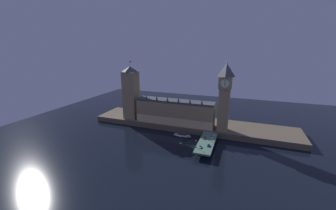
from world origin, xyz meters
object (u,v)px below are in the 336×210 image
clock_tower (225,95)px  pedestrian_near_rail (196,146)px  street_lamp_mid (214,138)px  boat_upstream (182,135)px  victoria_tower (131,93)px  car_southbound_lead (209,145)px  car_northbound_lead (204,138)px  car_southbound_trail (212,137)px  street_lamp_near (196,143)px  car_northbound_trail (200,147)px  pedestrian_far_rail (203,134)px

clock_tower → pedestrian_near_rail: clock_tower is taller
street_lamp_mid → boat_upstream: 36.90m
pedestrian_near_rail → street_lamp_mid: 18.95m
clock_tower → victoria_tower: size_ratio=1.03×
pedestrian_near_rail → car_southbound_lead: bearing=32.0°
car_northbound_lead → car_southbound_trail: bearing=35.0°
street_lamp_near → car_northbound_trail: bearing=25.4°
pedestrian_far_rail → boat_upstream: size_ratio=0.09×
victoria_tower → car_southbound_trail: bearing=-14.0°
car_southbound_lead → car_southbound_trail: (0.00, 17.99, 0.05)m
car_southbound_trail → boat_upstream: car_southbound_trail is taller
car_southbound_trail → street_lamp_mid: street_lamp_mid is taller
victoria_tower → street_lamp_near: size_ratio=9.73×
victoria_tower → pedestrian_near_rail: victoria_tower is taller
car_northbound_trail → car_southbound_lead: bearing=39.5°
car_southbound_lead → street_lamp_mid: bearing=67.2°
car_northbound_lead → car_northbound_trail: (-0.00, -18.74, -0.01)m
street_lamp_near → car_southbound_trail: bearing=69.0°
pedestrian_far_rail → boat_upstream: pedestrian_far_rail is taller
car_southbound_lead → street_lamp_near: (-9.45, -6.59, 3.58)m
victoria_tower → car_northbound_lead: size_ratio=15.76×
victoria_tower → car_northbound_lead: 99.56m
car_northbound_lead → pedestrian_far_rail: pedestrian_far_rail is taller
street_lamp_near → car_northbound_lead: bearing=80.5°
pedestrian_near_rail → boat_upstream: pedestrian_near_rail is taller
car_northbound_trail → street_lamp_mid: bearing=54.2°
car_northbound_lead → pedestrian_far_rail: 8.24m
car_southbound_lead → pedestrian_near_rail: size_ratio=2.43×
victoria_tower → car_northbound_lead: bearing=-17.3°
pedestrian_near_rail → street_lamp_near: 3.50m
boat_upstream → pedestrian_near_rail: bearing=-53.9°
victoria_tower → car_northbound_lead: victoria_tower is taller
clock_tower → car_northbound_trail: bearing=-105.9°
car_southbound_trail → car_northbound_trail: bearing=-104.7°
victoria_tower → car_southbound_trail: (96.83, -24.06, -29.47)m
car_northbound_trail → car_southbound_lead: 7.82m
pedestrian_near_rail → pedestrian_far_rail: bearing=90.0°
clock_tower → pedestrian_near_rail: 59.30m
clock_tower → victoria_tower: (-103.49, 2.42, -5.63)m
car_southbound_trail → street_lamp_near: size_ratio=0.62×
car_southbound_lead → pedestrian_near_rail: (-9.05, -5.65, 0.23)m
victoria_tower → car_northbound_trail: size_ratio=16.83×
car_northbound_trail → boat_upstream: (-23.49, 27.39, -4.60)m
car_northbound_lead → clock_tower: bearing=63.9°
clock_tower → pedestrian_near_rail: bearing=-109.1°
street_lamp_near → boat_upstream: 36.20m
street_lamp_near → victoria_tower: bearing=150.9°
pedestrian_near_rail → clock_tower: bearing=70.9°
car_southbound_lead → street_lamp_near: 12.07m
car_southbound_lead → car_southbound_trail: car_southbound_trail is taller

